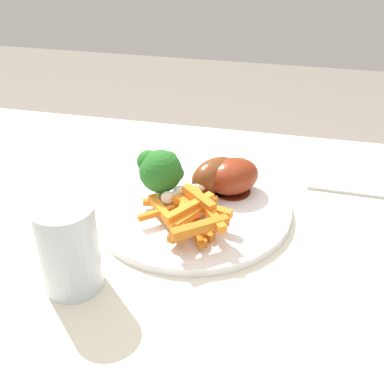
{
  "coord_description": "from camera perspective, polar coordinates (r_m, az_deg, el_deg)",
  "views": [
    {
      "loc": [
        0.19,
        -0.51,
        1.09
      ],
      "look_at": [
        0.07,
        0.04,
        0.74
      ],
      "focal_mm": 45.35,
      "sensor_mm": 36.0,
      "label": 1
    }
  ],
  "objects": [
    {
      "name": "chicken_drumstick_far",
      "position": [
        0.69,
        4.55,
        1.73
      ],
      "size": [
        0.12,
        0.11,
        0.05
      ],
      "color": "#611B0D",
      "rests_on": "dinner_plate"
    },
    {
      "name": "dinner_plate",
      "position": [
        0.68,
        -0.0,
        -1.85
      ],
      "size": [
        0.28,
        0.28,
        0.01
      ],
      "primitive_type": "cylinder",
      "color": "white",
      "rests_on": "dining_table"
    },
    {
      "name": "broccoli_floret_front",
      "position": [
        0.67,
        -3.77,
        2.6
      ],
      "size": [
        0.07,
        0.06,
        0.08
      ],
      "color": "#93A74E",
      "rests_on": "dinner_plate"
    },
    {
      "name": "carrot_fries_pile",
      "position": [
        0.62,
        -0.14,
        -2.62
      ],
      "size": [
        0.13,
        0.13,
        0.04
      ],
      "color": "orange",
      "rests_on": "dinner_plate"
    },
    {
      "name": "water_glass",
      "position": [
        0.55,
        -14.32,
        -6.32
      ],
      "size": [
        0.07,
        0.07,
        0.11
      ],
      "primitive_type": "cylinder",
      "color": "silver",
      "rests_on": "dining_table"
    },
    {
      "name": "chicken_drumstick_near",
      "position": [
        0.69,
        2.48,
        1.82
      ],
      "size": [
        0.11,
        0.13,
        0.05
      ],
      "color": "#51210E",
      "rests_on": "dinner_plate"
    },
    {
      "name": "dining_table",
      "position": [
        0.74,
        -6.04,
        -10.63
      ],
      "size": [
        1.11,
        0.64,
        0.7
      ],
      "color": "silver",
      "rests_on": "ground_plane"
    },
    {
      "name": "fork",
      "position": [
        0.77,
        20.4,
        -0.21
      ],
      "size": [
        0.19,
        0.02,
        0.0
      ],
      "primitive_type": "cube",
      "rotation": [
        0.0,
        0.0,
        3.11
      ],
      "color": "silver",
      "rests_on": "dining_table"
    }
  ]
}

